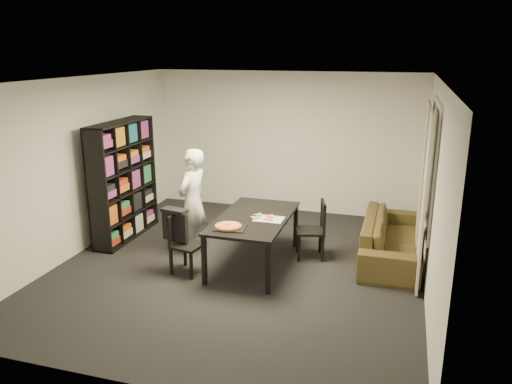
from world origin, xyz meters
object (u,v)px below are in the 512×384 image
(chair_right, at_px, (316,226))
(chair_left, at_px, (182,239))
(pepperoni_pizza, at_px, (228,226))
(sofa, at_px, (392,238))
(baking_tray, at_px, (230,228))
(person, at_px, (193,202))
(dining_table, at_px, (254,221))
(bookshelf, at_px, (124,181))

(chair_right, bearing_deg, chair_left, -74.67)
(pepperoni_pizza, distance_m, sofa, 2.50)
(chair_right, height_order, sofa, chair_right)
(baking_tray, bearing_deg, chair_right, 46.93)
(person, bearing_deg, sofa, 113.64)
(pepperoni_pizza, bearing_deg, dining_table, 70.08)
(chair_left, relative_size, sofa, 0.40)
(sofa, bearing_deg, chair_right, 105.34)
(chair_left, relative_size, pepperoni_pizza, 2.37)
(chair_left, distance_m, pepperoni_pizza, 0.73)
(bookshelf, relative_size, pepperoni_pizza, 5.43)
(bookshelf, xyz_separation_m, pepperoni_pizza, (2.13, -0.99, -0.21))
(bookshelf, bearing_deg, chair_left, -33.60)
(pepperoni_pizza, xyz_separation_m, sofa, (2.07, 1.33, -0.44))
(sofa, bearing_deg, baking_tray, 123.01)
(person, bearing_deg, bookshelf, -91.03)
(bookshelf, relative_size, chair_left, 2.29)
(chair_right, distance_m, pepperoni_pizza, 1.45)
(chair_right, height_order, person, person)
(dining_table, height_order, chair_right, chair_right)
(chair_right, bearing_deg, dining_table, -73.79)
(person, height_order, sofa, person)
(dining_table, relative_size, chair_left, 2.07)
(person, relative_size, pepperoni_pizza, 4.56)
(chair_left, distance_m, baking_tray, 0.75)
(bookshelf, bearing_deg, pepperoni_pizza, -24.88)
(dining_table, xyz_separation_m, sofa, (1.88, 0.80, -0.35))
(chair_left, xyz_separation_m, baking_tray, (0.71, -0.02, 0.25))
(pepperoni_pizza, bearing_deg, chair_right, 46.13)
(dining_table, relative_size, chair_right, 2.00)
(bookshelf, bearing_deg, baking_tray, -24.57)
(chair_left, bearing_deg, chair_right, -48.26)
(sofa, bearing_deg, dining_table, 112.96)
(dining_table, height_order, pepperoni_pizza, pepperoni_pizza)
(person, distance_m, baking_tray, 1.09)
(chair_left, distance_m, person, 0.76)
(bookshelf, distance_m, chair_left, 1.81)
(chair_right, xyz_separation_m, sofa, (1.08, 0.30, -0.19))
(bookshelf, distance_m, person, 1.36)
(bookshelf, relative_size, sofa, 0.91)
(dining_table, xyz_separation_m, chair_right, (0.80, 0.50, -0.16))
(dining_table, xyz_separation_m, chair_left, (-0.87, -0.51, -0.18))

